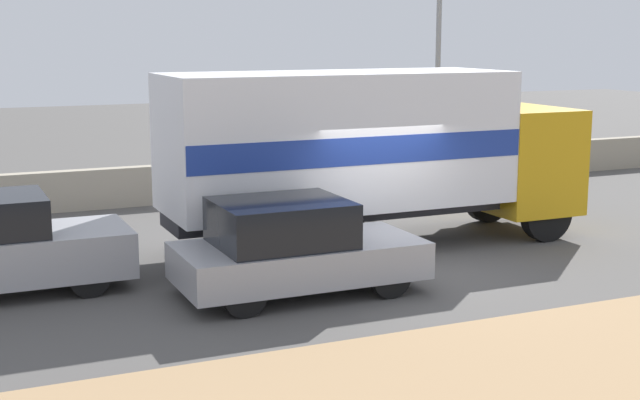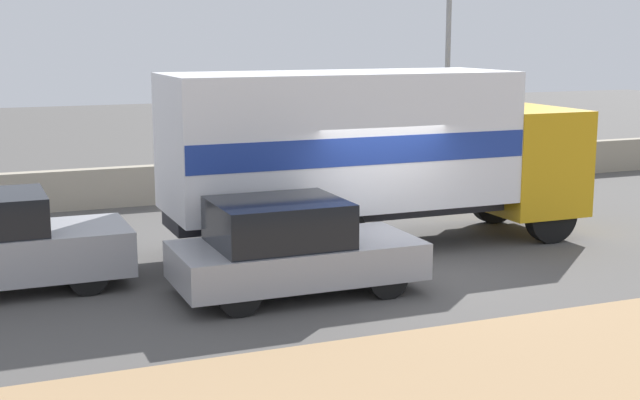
# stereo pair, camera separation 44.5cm
# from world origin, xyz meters

# --- Properties ---
(ground_plane) EXTENTS (80.00, 80.00, 0.00)m
(ground_plane) POSITION_xyz_m (0.00, 0.00, 0.00)
(ground_plane) COLOR #514F4C
(dirt_shoulder_foreground) EXTENTS (60.00, 4.37, 0.04)m
(dirt_shoulder_foreground) POSITION_xyz_m (0.00, -5.23, 0.02)
(dirt_shoulder_foreground) COLOR tan
(dirt_shoulder_foreground) RESTS_ON ground_plane
(stone_wall_backdrop) EXTENTS (60.00, 0.35, 0.97)m
(stone_wall_backdrop) POSITION_xyz_m (0.00, 7.94, 0.48)
(stone_wall_backdrop) COLOR #A39984
(stone_wall_backdrop) RESTS_ON ground_plane
(street_lamp) EXTENTS (0.56, 0.28, 7.42)m
(street_lamp) POSITION_xyz_m (5.11, 7.18, 4.27)
(street_lamp) COLOR gray
(street_lamp) RESTS_ON ground_plane
(box_truck) EXTENTS (8.41, 2.46, 3.44)m
(box_truck) POSITION_xyz_m (0.31, 1.83, 1.97)
(box_truck) COLOR gold
(box_truck) RESTS_ON ground_plane
(car_hatchback) EXTENTS (3.96, 1.87, 1.56)m
(car_hatchback) POSITION_xyz_m (-2.26, -0.60, 0.76)
(car_hatchback) COLOR #9E9EA3
(car_hatchback) RESTS_ON ground_plane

